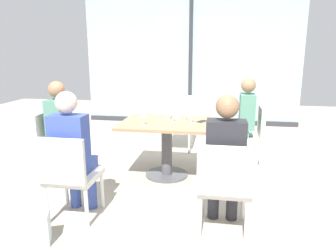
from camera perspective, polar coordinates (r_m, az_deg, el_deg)
The scene contains 21 objects.
ground_plane at distance 4.27m, azimuth -0.22°, elevation -8.82°, with size 12.00×12.00×0.00m, color #A89E8E.
window_wall_backdrop at distance 7.14m, azimuth 4.07°, elevation 10.14°, with size 4.72×0.10×2.70m.
dining_table_main at distance 4.10m, azimuth -0.23°, elevation -1.84°, with size 1.16×0.91×0.73m.
chair_front_left at distance 3.16m, azimuth -17.37°, elevation -7.97°, with size 0.46×0.50×0.87m.
chair_front_right at distance 2.85m, azimuth 10.08°, elevation -9.95°, with size 0.46×0.50×0.87m.
chair_far_right at distance 4.57m, azimuth 14.41°, elevation -1.21°, with size 0.50×0.46×0.87m.
chair_side_end at distance 4.24m, azimuth -19.33°, elevation -2.70°, with size 0.50×0.46×0.87m.
chair_near_window at distance 5.34m, azimuth 2.04°, elevation 1.30°, with size 0.46×0.51×0.87m.
person_front_left at distance 3.19m, azimuth -16.76°, elevation -3.88°, with size 0.34×0.39×1.26m.
person_front_right at distance 2.88m, azimuth 10.22°, elevation -5.38°, with size 0.34×0.39×1.26m.
person_far_right at distance 4.51m, azimuth 13.18°, elevation 1.33°, with size 0.39×0.34×1.26m.
person_side_end at distance 4.14m, azimuth -18.21°, elevation -0.08°, with size 0.39×0.34×1.26m.
wine_glass_0 at distance 4.26m, azimuth 0.23°, elevation 3.21°, with size 0.07×0.07×0.18m.
wine_glass_1 at distance 4.06m, azimuth 3.06°, elevation 2.68°, with size 0.07×0.07×0.18m.
wine_glass_2 at distance 3.86m, azimuth -4.43°, elevation 2.10°, with size 0.07×0.07×0.18m.
wine_glass_3 at distance 4.03m, azimuth 0.76°, elevation 2.61°, with size 0.07×0.07×0.18m.
wine_glass_4 at distance 4.13m, azimuth 0.16°, elevation 2.89°, with size 0.07×0.07×0.18m.
wine_glass_5 at distance 3.97m, azimuth 4.28°, elevation 2.41°, with size 0.07×0.07×0.18m.
coffee_cup at distance 4.21m, azimuth 1.76°, elevation 1.88°, with size 0.08×0.08×0.09m, color white.
cell_phone_on_table at distance 4.08m, azimuth 6.13°, elevation 0.85°, with size 0.07×0.14×0.01m, color black.
handbag_0 at distance 3.05m, azimuth -23.42°, elevation -16.76°, with size 0.30×0.16×0.28m, color silver.
Camera 1 is at (0.65, -3.90, 1.62)m, focal length 33.90 mm.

